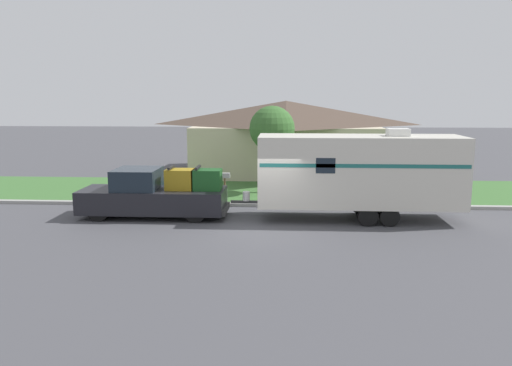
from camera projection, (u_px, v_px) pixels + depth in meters
The scene contains 8 objects.
ground_plane at pixel (266, 229), 18.01m from camera, with size 120.00×120.00×0.00m, color #47474C.
curb_strip at pixel (269, 205), 21.69m from camera, with size 80.00×0.30×0.14m.
lawn_strip at pixel (271, 190), 25.29m from camera, with size 80.00×7.00×0.03m.
house_across_street at pixel (286, 135), 31.24m from camera, with size 11.85×8.48×4.45m.
pickup_truck at pixel (155, 195), 19.74m from camera, with size 5.80×2.02×2.04m.
travel_trailer at pixel (360, 171), 19.11m from camera, with size 8.83×2.27×3.54m.
mailbox at pixel (225, 180), 22.36m from camera, with size 0.48×0.20×1.35m.
tree_in_yard at pixel (272, 129), 24.26m from camera, with size 2.22×2.22×4.29m.
Camera 1 is at (0.64, -17.45, 4.75)m, focal length 35.00 mm.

